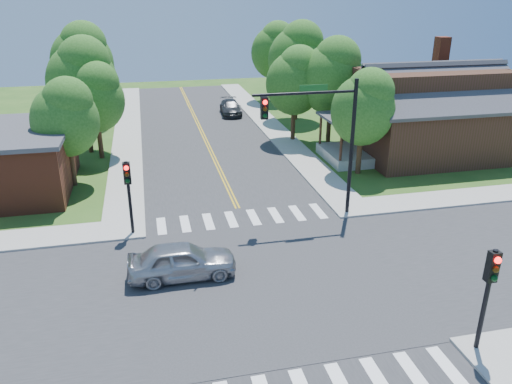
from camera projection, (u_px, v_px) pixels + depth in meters
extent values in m
plane|color=#295119|center=(272.00, 281.00, 20.61)|extent=(100.00, 100.00, 0.00)
cube|color=#2D2D30|center=(272.00, 281.00, 20.60)|extent=(10.00, 90.00, 0.04)
cube|color=#2D2D30|center=(272.00, 281.00, 20.60)|extent=(90.00, 10.00, 0.04)
cube|color=#2D2D30|center=(272.00, 281.00, 20.61)|extent=(10.20, 10.20, 0.06)
cube|color=#9E9B93|center=(268.00, 124.00, 44.41)|extent=(2.20, 40.00, 0.14)
cube|color=#9E9B93|center=(128.00, 132.00, 41.92)|extent=(2.20, 40.00, 0.14)
cube|color=white|center=(162.00, 226.00, 25.34)|extent=(0.45, 2.00, 0.01)
cube|color=white|center=(185.00, 224.00, 25.58)|extent=(0.45, 2.00, 0.01)
cube|color=white|center=(208.00, 221.00, 25.83)|extent=(0.45, 2.00, 0.01)
cube|color=white|center=(231.00, 219.00, 26.07)|extent=(0.45, 2.00, 0.01)
cube|color=white|center=(254.00, 217.00, 26.32)|extent=(0.45, 2.00, 0.01)
cube|color=white|center=(276.00, 215.00, 26.56)|extent=(0.45, 2.00, 0.01)
cube|color=white|center=(297.00, 213.00, 26.81)|extent=(0.45, 2.00, 0.01)
cube|color=white|center=(318.00, 211.00, 27.05)|extent=(0.45, 2.00, 0.01)
cube|color=white|center=(378.00, 380.00, 15.36)|extent=(0.45, 2.00, 0.01)
cube|color=white|center=(414.00, 374.00, 15.61)|extent=(0.45, 2.00, 0.01)
cube|color=white|center=(448.00, 368.00, 15.85)|extent=(0.45, 2.00, 0.01)
cube|color=gold|center=(197.00, 125.00, 44.28)|extent=(0.10, 37.50, 0.01)
cube|color=gold|center=(199.00, 124.00, 44.32)|extent=(0.10, 37.50, 0.01)
cylinder|color=black|center=(351.00, 150.00, 25.45)|extent=(0.20, 0.20, 7.20)
cylinder|color=black|center=(305.00, 93.00, 23.79)|extent=(5.20, 0.14, 0.14)
cube|color=#19591E|center=(314.00, 88.00, 23.73)|extent=(1.40, 0.04, 0.30)
cube|color=black|center=(264.00, 108.00, 23.62)|extent=(0.34, 0.28, 1.05)
sphere|color=#FF0C0C|center=(265.00, 102.00, 23.34)|extent=(0.22, 0.22, 0.22)
sphere|color=#3F2605|center=(265.00, 109.00, 23.46)|extent=(0.22, 0.22, 0.22)
sphere|color=#05330F|center=(265.00, 116.00, 23.59)|extent=(0.22, 0.22, 0.22)
cylinder|color=black|center=(485.00, 302.00, 15.98)|extent=(0.16, 0.16, 3.80)
cube|color=black|center=(492.00, 266.00, 15.48)|extent=(0.34, 0.28, 1.05)
sphere|color=#FF0C0C|center=(498.00, 260.00, 15.21)|extent=(0.22, 0.22, 0.22)
sphere|color=#3F2605|center=(496.00, 269.00, 15.33)|extent=(0.22, 0.22, 0.22)
sphere|color=#05330F|center=(494.00, 278.00, 15.45)|extent=(0.22, 0.22, 0.22)
cylinder|color=black|center=(130.00, 199.00, 23.81)|extent=(0.16, 0.16, 3.80)
cube|color=black|center=(127.00, 173.00, 23.31)|extent=(0.34, 0.28, 1.05)
sphere|color=#FF0C0C|center=(126.00, 168.00, 23.03)|extent=(0.22, 0.22, 0.22)
sphere|color=#3F2605|center=(127.00, 175.00, 23.16)|extent=(0.22, 0.22, 0.22)
sphere|color=#05330F|center=(128.00, 181.00, 23.28)|extent=(0.22, 0.22, 0.22)
cube|color=#362213|center=(428.00, 127.00, 35.79)|extent=(10.00, 8.00, 4.00)
cube|color=#9E9B93|center=(344.00, 155.00, 35.12)|extent=(2.60, 4.50, 0.70)
cylinder|color=#362213|center=(341.00, 147.00, 32.62)|extent=(0.18, 0.18, 2.50)
cylinder|color=#362213|center=(320.00, 132.00, 36.23)|extent=(0.18, 0.18, 2.50)
cube|color=#38383D|center=(346.00, 119.00, 34.14)|extent=(2.80, 4.80, 0.18)
cube|color=brown|center=(435.00, 95.00, 38.87)|extent=(0.90, 0.90, 7.11)
cylinder|color=#382314|center=(359.00, 155.00, 32.24)|extent=(0.34, 0.34, 2.55)
ellipsoid|color=#215117|center=(363.00, 111.00, 31.15)|extent=(4.03, 3.83, 4.43)
sphere|color=#215117|center=(370.00, 92.00, 30.57)|extent=(2.96, 2.96, 2.96)
cylinder|color=#382314|center=(329.00, 124.00, 38.62)|extent=(0.34, 0.34, 3.03)
ellipsoid|color=#215117|center=(331.00, 79.00, 37.33)|extent=(4.79, 4.55, 5.27)
sphere|color=#215117|center=(337.00, 60.00, 36.66)|extent=(3.51, 3.51, 3.51)
cylinder|color=#382314|center=(296.00, 102.00, 45.64)|extent=(0.34, 0.34, 3.29)
ellipsoid|color=#215117|center=(297.00, 60.00, 44.23)|extent=(5.19, 4.93, 5.71)
sphere|color=#215117|center=(302.00, 42.00, 43.52)|extent=(3.81, 3.81, 3.81)
cylinder|color=#382314|center=(274.00, 86.00, 53.32)|extent=(0.34, 0.34, 3.09)
ellipsoid|color=#215117|center=(274.00, 53.00, 52.01)|extent=(4.87, 4.63, 5.36)
sphere|color=#215117|center=(278.00, 38.00, 51.33)|extent=(3.57, 3.57, 3.57)
cylinder|color=#382314|center=(72.00, 166.00, 30.30)|extent=(0.34, 0.34, 2.48)
ellipsoid|color=#215117|center=(65.00, 121.00, 29.24)|extent=(3.92, 3.72, 4.31)
sphere|color=#215117|center=(67.00, 101.00, 28.68)|extent=(2.87, 2.87, 2.87)
cylinder|color=#382314|center=(89.00, 131.00, 36.41)|extent=(0.34, 0.34, 3.12)
ellipsoid|color=#215117|center=(82.00, 83.00, 35.08)|extent=(4.93, 4.68, 5.42)
sphere|color=#215117|center=(84.00, 62.00, 34.40)|extent=(3.61, 3.61, 3.61)
cylinder|color=#382314|center=(88.00, 106.00, 43.79)|extent=(0.34, 0.34, 3.30)
ellipsoid|color=#215117|center=(82.00, 63.00, 42.38)|extent=(5.21, 4.95, 5.74)
sphere|color=#215117|center=(83.00, 44.00, 41.67)|extent=(3.82, 3.82, 3.82)
cylinder|color=#382314|center=(99.00, 93.00, 51.92)|extent=(0.34, 0.34, 2.32)
ellipsoid|color=#215117|center=(96.00, 67.00, 50.93)|extent=(3.66, 3.48, 4.02)
sphere|color=#215117|center=(98.00, 57.00, 50.40)|extent=(2.68, 2.68, 2.68)
cylinder|color=#382314|center=(293.00, 124.00, 39.23)|extent=(0.34, 0.34, 2.77)
ellipsoid|color=#215117|center=(294.00, 84.00, 38.05)|extent=(4.37, 4.15, 4.81)
sphere|color=#215117|center=(299.00, 66.00, 37.43)|extent=(3.20, 3.20, 3.20)
cylinder|color=#382314|center=(100.00, 141.00, 35.28)|extent=(0.34, 0.34, 2.53)
ellipsoid|color=#215117|center=(95.00, 100.00, 34.19)|extent=(4.00, 3.80, 4.40)
sphere|color=#215117|center=(97.00, 83.00, 33.62)|extent=(2.93, 2.93, 2.93)
imported|color=#A8A9AF|center=(182.00, 261.00, 20.63)|extent=(1.85, 4.49, 1.52)
imported|color=#2C2E31|center=(231.00, 108.00, 47.68)|extent=(2.44, 4.77, 1.31)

